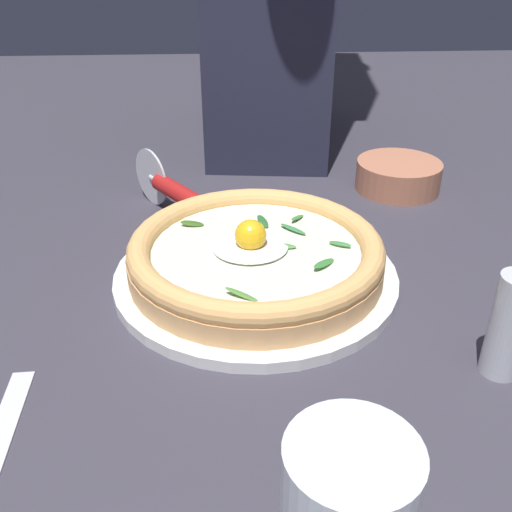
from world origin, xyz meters
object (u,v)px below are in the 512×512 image
(side_bowl, at_px, (398,176))
(pizza_cutter, at_px, (170,188))
(pizza, at_px, (256,255))
(pepper_shaker, at_px, (509,326))

(side_bowl, xyz_separation_m, pizza_cutter, (0.31, 0.06, 0.02))
(pizza, distance_m, pizza_cutter, 0.19)
(side_bowl, relative_size, pizza_cutter, 0.91)
(pizza_cutter, xyz_separation_m, pepper_shaker, (-0.29, 0.32, 0.01))
(pizza_cutter, bearing_deg, pizza, 120.45)
(side_bowl, height_order, pizza_cutter, pizza_cutter)
(pizza, distance_m, side_bowl, 0.31)
(pizza, height_order, side_bowl, pizza)
(pizza, relative_size, pizza_cutter, 2.04)
(pizza_cutter, bearing_deg, side_bowl, -168.21)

